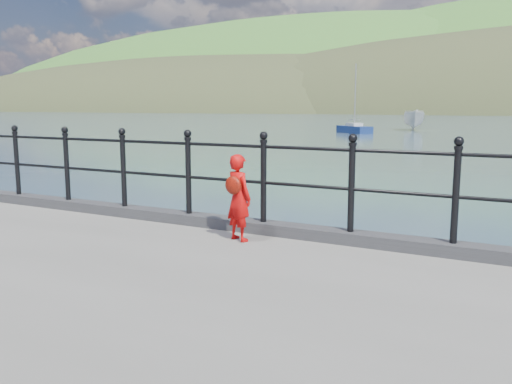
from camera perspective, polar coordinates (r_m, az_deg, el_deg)
The scene contains 6 objects.
ground at distance 7.93m, azimuth -2.64°, elevation -10.64°, with size 600.00×600.00×0.00m, color #2D4251.
kerb at distance 7.51m, azimuth -3.29°, elevation -3.23°, with size 60.00×0.30×0.15m, color #28282B.
railing at distance 7.39m, azimuth -3.34°, elevation 2.45°, with size 18.11×0.11×1.20m.
child at distance 6.73m, azimuth -1.86°, elevation -0.54°, with size 0.46×0.38×1.09m.
launch_white at distance 61.92m, azimuth 16.31°, elevation 7.29°, with size 2.20×5.85×2.26m, color silver.
sailboat_port at distance 54.15m, azimuth 10.30°, elevation 6.47°, with size 4.39×4.14×6.85m.
Camera 1 is at (3.83, -6.41, 2.68)m, focal length 38.00 mm.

